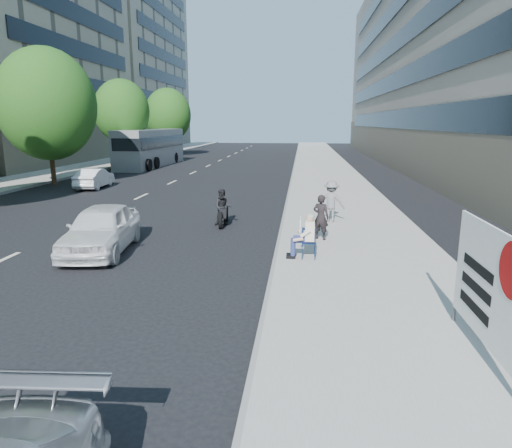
# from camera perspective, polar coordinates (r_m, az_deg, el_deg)

# --- Properties ---
(ground) EXTENTS (160.00, 160.00, 0.00)m
(ground) POSITION_cam_1_polar(r_m,az_deg,el_deg) (10.73, -6.38, -9.02)
(ground) COLOR black
(ground) RESTS_ON ground
(near_sidewalk) EXTENTS (5.00, 120.00, 0.15)m
(near_sidewalk) POSITION_cam_1_polar(r_m,az_deg,el_deg) (30.05, 9.25, 5.05)
(near_sidewalk) COLOR gray
(near_sidewalk) RESTS_ON ground
(far_sidewalk) EXTENTS (4.50, 120.00, 0.15)m
(far_sidewalk) POSITION_cam_1_polar(r_m,az_deg,el_deg) (35.46, -26.62, 5.01)
(far_sidewalk) COLOR gray
(far_sidewalk) RESTS_ON ground
(far_bldg_north) EXTENTS (22.00, 28.00, 28.00)m
(far_bldg_north) POSITION_cam_1_polar(r_m,az_deg,el_deg) (79.27, -19.34, 19.22)
(far_bldg_north) COLOR tan
(far_bldg_north) RESTS_ON ground
(near_building) EXTENTS (14.00, 70.00, 20.00)m
(near_building) POSITION_cam_1_polar(r_m,az_deg,el_deg) (44.71, 26.66, 19.13)
(near_building) COLOR gray
(near_building) RESTS_ON ground
(tree_far_c) EXTENTS (6.00, 6.00, 8.47)m
(tree_far_c) POSITION_cam_1_polar(r_m,az_deg,el_deg) (31.98, -24.70, 13.43)
(tree_far_c) COLOR #382616
(tree_far_c) RESTS_ON ground
(tree_far_d) EXTENTS (4.80, 4.80, 7.65)m
(tree_far_d) POSITION_cam_1_polar(r_m,az_deg,el_deg) (42.81, -16.45, 13.37)
(tree_far_d) COLOR #382616
(tree_far_d) RESTS_ON ground
(tree_far_e) EXTENTS (5.40, 5.40, 7.89)m
(tree_far_e) POSITION_cam_1_polar(r_m,az_deg,el_deg) (56.05, -10.97, 13.24)
(tree_far_e) COLOR #382616
(tree_far_e) RESTS_ON ground
(seated_protester) EXTENTS (0.83, 1.11, 1.31)m
(seated_protester) POSITION_cam_1_polar(r_m,az_deg,el_deg) (12.98, 6.14, -1.14)
(seated_protester) COLOR navy
(seated_protester) RESTS_ON near_sidewalk
(jogger) EXTENTS (1.14, 0.81, 1.61)m
(jogger) POSITION_cam_1_polar(r_m,az_deg,el_deg) (17.89, 9.39, 2.82)
(jogger) COLOR slate
(jogger) RESTS_ON near_sidewalk
(pedestrian_woman) EXTENTS (0.65, 0.55, 1.50)m
(pedestrian_woman) POSITION_cam_1_polar(r_m,az_deg,el_deg) (15.11, 8.11, 0.86)
(pedestrian_woman) COLOR black
(pedestrian_woman) RESTS_ON near_sidewalk
(protest_banner) EXTENTS (0.08, 3.06, 2.20)m
(protest_banner) POSITION_cam_1_polar(r_m,az_deg,el_deg) (8.15, 27.25, -7.01)
(protest_banner) COLOR #4C4C4C
(protest_banner) RESTS_ON near_sidewalk
(white_sedan_near) EXTENTS (2.23, 4.46, 1.46)m
(white_sedan_near) POSITION_cam_1_polar(r_m,az_deg,el_deg) (14.87, -18.78, -0.56)
(white_sedan_near) COLOR white
(white_sedan_near) RESTS_ON ground
(white_sedan_mid) EXTENTS (1.55, 3.75, 1.21)m
(white_sedan_mid) POSITION_cam_1_polar(r_m,az_deg,el_deg) (29.66, -19.56, 5.42)
(white_sedan_mid) COLOR white
(white_sedan_mid) RESTS_ON ground
(motorcycle) EXTENTS (0.76, 2.05, 1.42)m
(motorcycle) POSITION_cam_1_polar(r_m,az_deg,el_deg) (17.78, -4.14, 1.86)
(motorcycle) COLOR black
(motorcycle) RESTS_ON ground
(bus) EXTENTS (2.93, 12.12, 3.30)m
(bus) POSITION_cam_1_polar(r_m,az_deg,el_deg) (43.52, -12.96, 9.25)
(bus) COLOR gray
(bus) RESTS_ON ground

